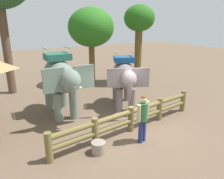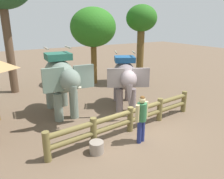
% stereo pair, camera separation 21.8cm
% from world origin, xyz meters
% --- Properties ---
extents(ground_plane, '(60.00, 60.00, 0.00)m').
position_xyz_m(ground_plane, '(0.00, 0.00, 0.00)').
color(ground_plane, brown).
extents(log_fence, '(7.19, 0.86, 1.05)m').
position_xyz_m(log_fence, '(0.00, 0.09, 0.61)').
color(log_fence, brown).
rests_on(log_fence, ground).
extents(elephant_near_left, '(2.14, 3.76, 3.22)m').
position_xyz_m(elephant_near_left, '(-1.81, 3.14, 1.81)').
color(elephant_near_left, slate).
rests_on(elephant_near_left, ground).
extents(elephant_center, '(2.66, 3.38, 2.88)m').
position_xyz_m(elephant_center, '(1.28, 2.41, 1.62)').
color(elephant_center, slate).
rests_on(elephant_center, ground).
extents(tourist_woman_in_black, '(0.63, 0.43, 1.83)m').
position_xyz_m(tourist_woman_in_black, '(-0.15, -0.82, 1.06)').
color(tourist_woman_in_black, navy).
rests_on(tourist_woman_in_black, ground).
extents(tree_far_left, '(3.11, 3.11, 5.25)m').
position_xyz_m(tree_far_left, '(1.99, 7.38, 3.89)').
color(tree_far_left, brown).
rests_on(tree_far_left, ground).
extents(tree_deep_back, '(2.09, 2.09, 5.41)m').
position_xyz_m(tree_deep_back, '(4.88, 5.82, 4.24)').
color(tree_deep_back, brown).
rests_on(tree_deep_back, ground).
extents(feed_bucket, '(0.50, 0.50, 0.41)m').
position_xyz_m(feed_bucket, '(-1.90, -0.61, 0.21)').
color(feed_bucket, gray).
rests_on(feed_bucket, ground).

